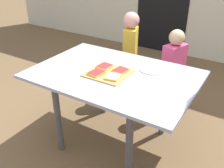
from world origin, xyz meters
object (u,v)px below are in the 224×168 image
object	(u,v)px
pizza_slice_near_left	(96,73)
child_left	(130,50)
plate_white_right	(152,69)
child_right	(173,68)
pizza_slice_near_right	(113,77)
pizza_slice_far_left	(105,66)
cutting_board	(108,73)
pizza_slice_far_right	(121,70)
dining_table	(114,83)

from	to	relation	value
pizza_slice_near_left	child_left	bearing A→B (deg)	101.14
plate_white_right	child_right	distance (m)	0.58
child_left	pizza_slice_near_right	bearing A→B (deg)	-70.07
child_left	child_right	world-z (taller)	child_left
pizza_slice_far_left	child_right	distance (m)	0.85
pizza_slice_near_left	cutting_board	bearing A→B (deg)	48.22
plate_white_right	pizza_slice_far_right	bearing A→B (deg)	-136.22
pizza_slice_near_left	plate_white_right	world-z (taller)	pizza_slice_near_left
cutting_board	pizza_slice_near_right	world-z (taller)	pizza_slice_near_right
pizza_slice_near_right	pizza_slice_far_left	bearing A→B (deg)	140.88
child_right	cutting_board	bearing A→B (deg)	-110.37
pizza_slice_far_left	dining_table	bearing A→B (deg)	-18.32
child_left	child_right	distance (m)	0.57
plate_white_right	pizza_slice_near_right	bearing A→B (deg)	-120.45
cutting_board	pizza_slice_far_right	xyz separation A→B (m)	(0.08, 0.07, 0.01)
pizza_slice_far_right	pizza_slice_near_left	distance (m)	0.21
pizza_slice_far_right	cutting_board	bearing A→B (deg)	-137.12
cutting_board	pizza_slice_near_right	bearing A→B (deg)	-37.24
pizza_slice_near_left	plate_white_right	xyz separation A→B (m)	(0.35, 0.34, -0.02)
pizza_slice_near_left	plate_white_right	bearing A→B (deg)	44.54
cutting_board	child_left	size ratio (longest dim) A/B	0.33
plate_white_right	pizza_slice_near_left	bearing A→B (deg)	-135.46
pizza_slice_far_right	child_right	distance (m)	0.79
cutting_board	child_right	bearing A→B (deg)	69.63
cutting_board	child_left	xyz separation A→B (m)	(-0.26, 0.88, -0.12)
pizza_slice_far_right	pizza_slice_near_left	xyz separation A→B (m)	(-0.15, -0.15, 0.00)
dining_table	pizza_slice_near_right	world-z (taller)	pizza_slice_near_right
dining_table	child_left	world-z (taller)	child_left
dining_table	child_right	distance (m)	0.82
plate_white_right	dining_table	bearing A→B (deg)	-136.84
dining_table	plate_white_right	xyz separation A→B (m)	(0.24, 0.23, 0.10)
dining_table	pizza_slice_far_left	xyz separation A→B (m)	(-0.11, 0.04, 0.11)
pizza_slice_far_right	child_right	bearing A→B (deg)	73.18
dining_table	child_right	bearing A→B (deg)	70.93
pizza_slice_near_left	dining_table	bearing A→B (deg)	47.61
child_right	child_left	bearing A→B (deg)	172.08
child_left	child_right	size ratio (longest dim) A/B	1.10
dining_table	plate_white_right	world-z (taller)	plate_white_right
cutting_board	pizza_slice_near_left	size ratio (longest dim) A/B	2.44
pizza_slice_far_left	child_right	size ratio (longest dim) A/B	0.14
child_right	pizza_slice_far_right	bearing A→B (deg)	-106.82
pizza_slice_far_left	plate_white_right	xyz separation A→B (m)	(0.36, 0.19, -0.02)
child_right	pizza_slice_far_left	bearing A→B (deg)	-117.50
pizza_slice_far_left	child_left	bearing A→B (deg)	102.25
pizza_slice_far_right	plate_white_right	size ratio (longest dim) A/B	0.66
pizza_slice_near_left	child_left	distance (m)	0.99
cutting_board	pizza_slice_far_left	size ratio (longest dim) A/B	2.54
dining_table	cutting_board	distance (m)	0.11
plate_white_right	cutting_board	bearing A→B (deg)	-136.47
pizza_slice_near_left	pizza_slice_far_left	bearing A→B (deg)	94.98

